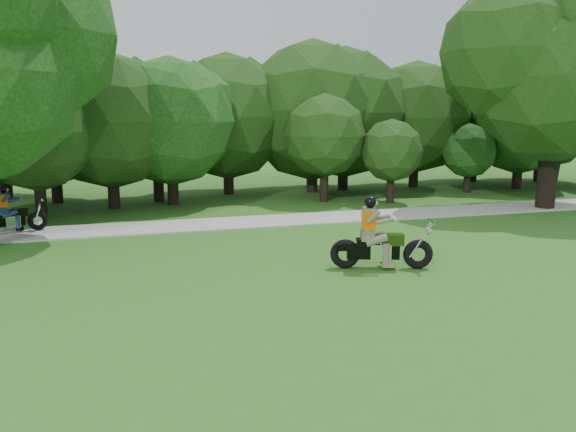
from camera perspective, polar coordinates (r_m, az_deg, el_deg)
ground at (r=13.81m, az=11.87°, el=-6.36°), size 100.00×100.00×0.00m
walkway at (r=20.97m, az=1.46°, el=-0.33°), size 60.00×2.20×0.06m
tree_line at (r=27.48m, az=0.53°, el=9.83°), size 39.76×11.01×7.55m
big_tree_east at (r=25.84m, az=25.02°, el=14.11°), size 9.07×6.89×10.46m
chopper_motorcycle at (r=14.49m, az=9.01°, el=-2.63°), size 2.58×1.23×1.88m
touring_motorcycle at (r=20.52m, az=-26.47°, el=0.05°), size 2.06×0.91×1.58m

